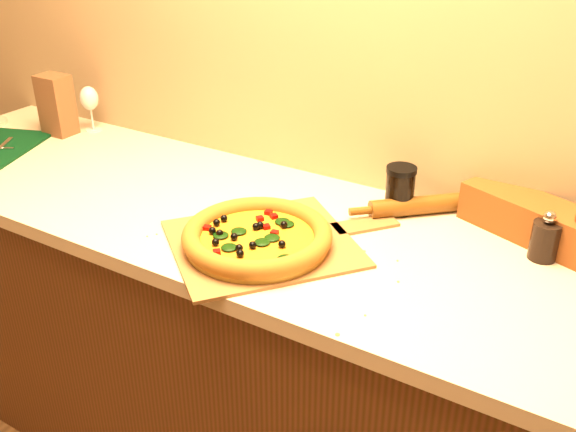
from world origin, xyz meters
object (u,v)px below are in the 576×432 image
Objects in this scene: pizza at (257,237)px; rolling_pin at (416,206)px; wine_glass at (89,100)px; pizza_peel at (269,242)px; dark_jar at (400,189)px; pepper_grinder at (545,239)px.

rolling_pin is (0.25, 0.36, -0.01)m from pizza.
wine_glass reaches higher than pizza.
pizza is at bearing -68.97° from pizza_peel.
dark_jar is (0.20, 0.32, 0.06)m from pizza_peel.
pizza reaches higher than pizza_peel.
pepper_grinder is (0.59, 0.31, 0.02)m from pizza.
pepper_grinder is 0.96× the size of dark_jar.
pizza is 1.28× the size of rolling_pin.
wine_glass is (-1.53, 0.08, 0.06)m from pepper_grinder.
pepper_grinder reaches higher than pizza_peel.
rolling_pin is (0.24, 0.33, 0.02)m from pizza_peel.
pizza_peel is 3.70× the size of wine_glass.
pizza is at bearing -124.90° from rolling_pin.
wine_glass is 1.16m from dark_jar.
pepper_grinder is 0.38m from dark_jar.
dark_jar is (-0.38, 0.05, 0.01)m from pepper_grinder.
wine_glass is at bearing 177.17° from pepper_grinder.
pizza_peel is 4.77× the size of pepper_grinder.
dark_jar is (0.21, 0.36, 0.03)m from pizza.
pizza is at bearing -120.51° from dark_jar.
pizza_peel is at bearing -154.70° from pepper_grinder.
pizza_peel is at bearing -121.69° from dark_jar.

